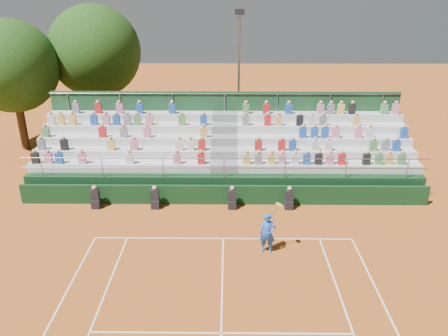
{
  "coord_description": "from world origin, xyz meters",
  "views": [
    {
      "loc": [
        0.19,
        -16.0,
        10.0
      ],
      "look_at": [
        0.0,
        3.5,
        1.8
      ],
      "focal_mm": 35.0,
      "sensor_mm": 36.0,
      "label": 1
    }
  ],
  "objects_px": {
    "tennis_player": "(268,233)",
    "tree_east": "(95,52)",
    "tree_west": "(11,66)",
    "floodlight_mast": "(239,67)"
  },
  "relations": [
    {
      "from": "tree_east",
      "to": "tree_west",
      "type": "bearing_deg",
      "value": -144.99
    },
    {
      "from": "tree_west",
      "to": "floodlight_mast",
      "type": "xyz_separation_m",
      "value": [
        14.05,
        2.08,
        -0.38
      ]
    },
    {
      "from": "tennis_player",
      "to": "tree_east",
      "type": "relative_size",
      "value": 0.25
    },
    {
      "from": "tennis_player",
      "to": "tree_east",
      "type": "distance_m",
      "value": 19.05
    },
    {
      "from": "tennis_player",
      "to": "floodlight_mast",
      "type": "height_order",
      "value": "floodlight_mast"
    },
    {
      "from": "tennis_player",
      "to": "tree_east",
      "type": "xyz_separation_m",
      "value": [
        -10.59,
        15.03,
        4.98
      ]
    },
    {
      "from": "tennis_player",
      "to": "tree_east",
      "type": "height_order",
      "value": "tree_east"
    },
    {
      "from": "floodlight_mast",
      "to": "tree_west",
      "type": "bearing_deg",
      "value": -171.58
    },
    {
      "from": "tree_west",
      "to": "tree_east",
      "type": "relative_size",
      "value": 0.92
    },
    {
      "from": "tennis_player",
      "to": "floodlight_mast",
      "type": "xyz_separation_m",
      "value": [
        -0.89,
        14.06,
        4.13
      ]
    }
  ]
}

